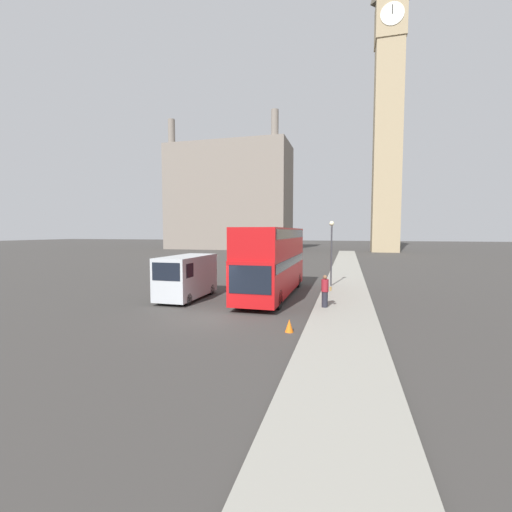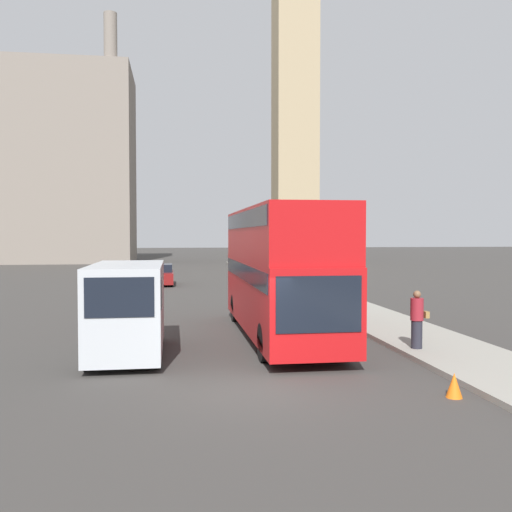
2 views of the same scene
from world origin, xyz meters
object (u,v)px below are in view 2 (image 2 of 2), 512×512
object	(u,v)px
white_van	(127,307)
parked_sedan	(161,275)
clock_tower	(295,12)
pedestrian	(417,320)
red_double_decker_bus	(279,266)
street_lamp	(343,238)

from	to	relation	value
white_van	parked_sedan	distance (m)	24.39
clock_tower	parked_sedan	xyz separation A→B (m)	(-16.85, -32.57, -32.09)
white_van	parked_sedan	size ratio (longest dim) A/B	1.15
clock_tower	white_van	world-z (taller)	clock_tower
pedestrian	parked_sedan	size ratio (longest dim) A/B	0.39
white_van	pedestrian	distance (m)	8.69
clock_tower	parked_sedan	bearing A→B (deg)	-117.36
red_double_decker_bus	parked_sedan	size ratio (longest dim) A/B	2.47
street_lamp	red_double_decker_bus	bearing A→B (deg)	-130.19
white_van	pedestrian	bearing A→B (deg)	-5.17
white_van	street_lamp	world-z (taller)	street_lamp
pedestrian	parked_sedan	bearing A→B (deg)	108.07
parked_sedan	street_lamp	bearing A→B (deg)	-65.07
pedestrian	street_lamp	world-z (taller)	street_lamp
street_lamp	parked_sedan	world-z (taller)	street_lamp
white_van	clock_tower	bearing A→B (deg)	73.11
street_lamp	parked_sedan	bearing A→B (deg)	114.93
white_van	parked_sedan	world-z (taller)	white_van
clock_tower	pedestrian	distance (m)	66.44
red_double_decker_bus	white_van	xyz separation A→B (m)	(-5.02, -2.55, -1.05)
red_double_decker_bus	parked_sedan	xyz separation A→B (m)	(-4.58, 21.83, -1.82)
red_double_decker_bus	street_lamp	size ratio (longest dim) A/B	2.25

